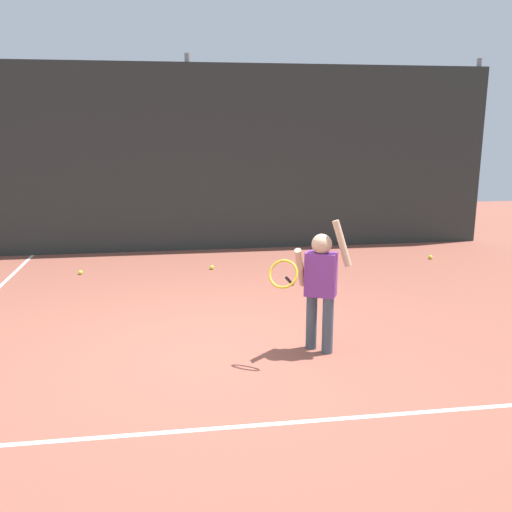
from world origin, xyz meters
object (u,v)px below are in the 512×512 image
Objects in this scene: tennis_ball_4 at (430,257)px; tennis_ball_2 at (212,267)px; tennis_ball_0 at (80,272)px; tennis_player at (319,282)px.

tennis_ball_2 is at bearing -177.85° from tennis_ball_4.
tennis_ball_0 is 1.00× the size of tennis_ball_2.
tennis_ball_4 is at bearing 1.52° from tennis_ball_0.
tennis_ball_2 is 3.74m from tennis_ball_4.
tennis_player reaches higher than tennis_ball_2.
tennis_ball_2 is 1.00× the size of tennis_ball_4.
tennis_ball_2 is (2.01, 0.01, 0.00)m from tennis_ball_0.
tennis_player is 20.46× the size of tennis_ball_2.
tennis_ball_2 is (-0.83, 3.41, -0.69)m from tennis_player.
tennis_ball_4 is (3.73, 0.14, 0.00)m from tennis_ball_2.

